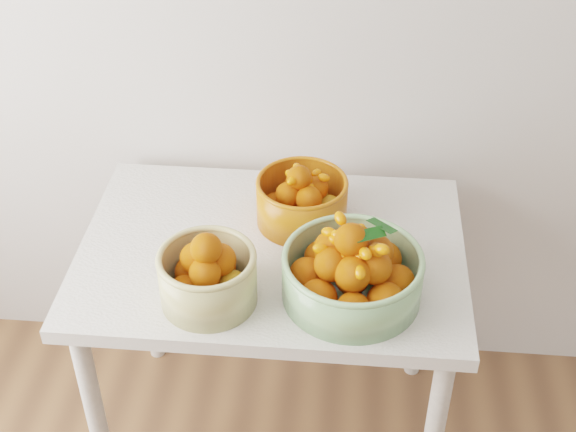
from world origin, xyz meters
name	(u,v)px	position (x,y,z in m)	size (l,w,h in m)	color
table	(272,275)	(-0.38, 1.60, 0.65)	(1.00, 0.70, 0.75)	silver
bowl_cream	(208,276)	(-0.51, 1.39, 0.83)	(0.27, 0.27, 0.20)	tan
bowl_green	(352,272)	(-0.17, 1.44, 0.83)	(0.44, 0.44, 0.22)	#88B67E
bowl_orange	(302,200)	(-0.31, 1.72, 0.82)	(0.31, 0.31, 0.18)	#BE5412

